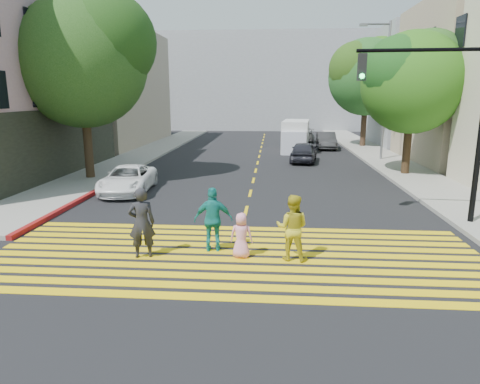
# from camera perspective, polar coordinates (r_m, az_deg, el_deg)

# --- Properties ---
(ground) EXTENTS (120.00, 120.00, 0.00)m
(ground) POSITION_cam_1_polar(r_m,az_deg,el_deg) (10.58, -1.27, -11.02)
(ground) COLOR black
(sidewalk_left) EXTENTS (3.00, 40.00, 0.15)m
(sidewalk_left) POSITION_cam_1_polar(r_m,az_deg,el_deg) (33.29, -12.22, 5.17)
(sidewalk_left) COLOR gray
(sidewalk_left) RESTS_ON ground
(sidewalk_right) EXTENTS (3.00, 60.00, 0.15)m
(sidewalk_right) POSITION_cam_1_polar(r_m,az_deg,el_deg) (26.10, 21.13, 2.60)
(sidewalk_right) COLOR gray
(sidewalk_right) RESTS_ON ground
(curb_red) EXTENTS (0.20, 8.00, 0.16)m
(curb_red) POSITION_cam_1_polar(r_m,az_deg,el_deg) (18.00, -21.69, -1.65)
(curb_red) COLOR maroon
(curb_red) RESTS_ON ground
(crosswalk) EXTENTS (13.40, 5.30, 0.01)m
(crosswalk) POSITION_cam_1_polar(r_m,az_deg,el_deg) (11.75, -0.65, -8.50)
(crosswalk) COLOR yellow
(crosswalk) RESTS_ON ground
(lane_line) EXTENTS (0.12, 34.40, 0.01)m
(lane_line) POSITION_cam_1_polar(r_m,az_deg,el_deg) (32.43, 2.66, 5.13)
(lane_line) COLOR yellow
(lane_line) RESTS_ON ground
(building_left_tan) EXTENTS (12.00, 16.00, 10.00)m
(building_left_tan) POSITION_cam_1_polar(r_m,az_deg,el_deg) (41.30, -20.41, 12.93)
(building_left_tan) COLOR tan
(building_left_tan) RESTS_ON ground
(building_right_grey) EXTENTS (10.00, 10.00, 10.00)m
(building_right_grey) POSITION_cam_1_polar(r_m,az_deg,el_deg) (42.05, 24.51, 12.58)
(building_right_grey) COLOR gray
(building_right_grey) RESTS_ON ground
(backdrop_block) EXTENTS (30.00, 8.00, 12.00)m
(backdrop_block) POSITION_cam_1_polar(r_m,az_deg,el_deg) (57.67, 3.55, 14.37)
(backdrop_block) COLOR gray
(backdrop_block) RESTS_ON ground
(tree_left) EXTENTS (7.77, 7.35, 9.21)m
(tree_left) POSITION_cam_1_polar(r_m,az_deg,el_deg) (23.24, -20.19, 16.76)
(tree_left) COLOR #3F2D17
(tree_left) RESTS_ON ground
(tree_right_near) EXTENTS (6.65, 6.52, 7.70)m
(tree_right_near) POSITION_cam_1_polar(r_m,az_deg,el_deg) (24.77, 22.16, 13.99)
(tree_right_near) COLOR black
(tree_right_near) RESTS_ON ground
(tree_right_far) EXTENTS (7.89, 7.75, 9.05)m
(tree_right_far) POSITION_cam_1_polar(r_m,az_deg,el_deg) (37.81, 16.65, 14.97)
(tree_right_far) COLOR #413020
(tree_right_far) RESTS_ON ground
(pedestrian_man) EXTENTS (0.80, 0.64, 1.92)m
(pedestrian_man) POSITION_cam_1_polar(r_m,az_deg,el_deg) (11.66, -12.97, -4.03)
(pedestrian_man) COLOR #242427
(pedestrian_man) RESTS_ON ground
(pedestrian_woman) EXTENTS (0.97, 0.81, 1.77)m
(pedestrian_woman) POSITION_cam_1_polar(r_m,az_deg,el_deg) (11.31, 6.97, -4.74)
(pedestrian_woman) COLOR gold
(pedestrian_woman) RESTS_ON ground
(pedestrian_child) EXTENTS (0.63, 0.44, 1.24)m
(pedestrian_child) POSITION_cam_1_polar(r_m,az_deg,el_deg) (11.45, 0.17, -5.81)
(pedestrian_child) COLOR pink
(pedestrian_child) RESTS_ON ground
(pedestrian_extra) EXTENTS (1.11, 0.56, 1.82)m
(pedestrian_extra) POSITION_cam_1_polar(r_m,az_deg,el_deg) (11.87, -3.58, -3.70)
(pedestrian_extra) COLOR #19847E
(pedestrian_extra) RESTS_ON ground
(white_sedan) EXTENTS (2.31, 4.43, 1.19)m
(white_sedan) POSITION_cam_1_polar(r_m,az_deg,el_deg) (19.86, -14.72, 1.65)
(white_sedan) COLOR white
(white_sedan) RESTS_ON ground
(dark_car_near) EXTENTS (2.14, 4.18, 1.36)m
(dark_car_near) POSITION_cam_1_polar(r_m,az_deg,el_deg) (28.56, 8.48, 5.35)
(dark_car_near) COLOR #212129
(dark_car_near) RESTS_ON ground
(silver_car) EXTENTS (2.05, 4.95, 1.43)m
(silver_car) POSITION_cam_1_polar(r_m,az_deg,el_deg) (41.70, 8.31, 7.67)
(silver_car) COLOR gray
(silver_car) RESTS_ON ground
(dark_car_parked) EXTENTS (1.53, 4.15, 1.36)m
(dark_car_parked) POSITION_cam_1_polar(r_m,az_deg,el_deg) (36.18, 11.41, 6.75)
(dark_car_parked) COLOR #262628
(dark_car_parked) RESTS_ON ground
(white_van) EXTENTS (2.41, 5.24, 2.39)m
(white_van) POSITION_cam_1_polar(r_m,az_deg,el_deg) (33.87, 7.41, 7.28)
(white_van) COLOR silver
(white_van) RESTS_ON ground
(traffic_signal) EXTENTS (4.14, 0.43, 6.07)m
(traffic_signal) POSITION_cam_1_polar(r_m,az_deg,el_deg) (15.41, 25.89, 10.23)
(traffic_signal) COLOR black
(traffic_signal) RESTS_ON ground
(street_lamp) EXTENTS (2.01, 0.30, 8.88)m
(street_lamp) POSITION_cam_1_polar(r_m,az_deg,el_deg) (29.97, 18.56, 13.64)
(street_lamp) COLOR gray
(street_lamp) RESTS_ON ground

